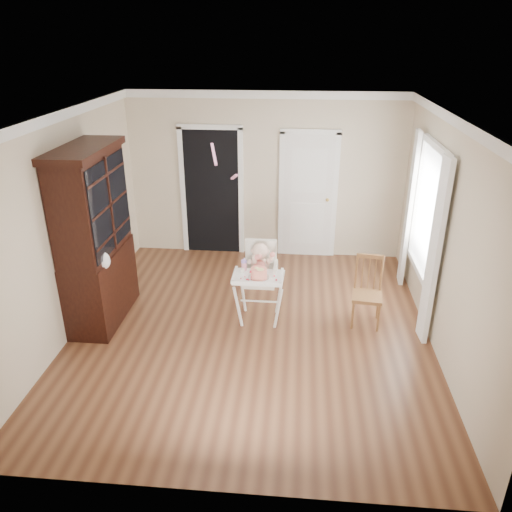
# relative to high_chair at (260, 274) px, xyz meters

# --- Properties ---
(floor) EXTENTS (5.00, 5.00, 0.00)m
(floor) POSITION_rel_high_chair_xyz_m (-0.09, -0.27, -0.68)
(floor) COLOR #512D1C
(floor) RESTS_ON ground
(ceiling) EXTENTS (5.00, 5.00, 0.00)m
(ceiling) POSITION_rel_high_chair_xyz_m (-0.09, -0.27, 2.02)
(ceiling) COLOR white
(ceiling) RESTS_ON wall_back
(wall_back) EXTENTS (4.50, 0.00, 4.50)m
(wall_back) POSITION_rel_high_chair_xyz_m (-0.09, 2.23, 0.67)
(wall_back) COLOR #C2B398
(wall_back) RESTS_ON floor
(wall_left) EXTENTS (0.00, 5.00, 5.00)m
(wall_left) POSITION_rel_high_chair_xyz_m (-2.34, -0.27, 0.67)
(wall_left) COLOR #C2B398
(wall_left) RESTS_ON floor
(wall_right) EXTENTS (0.00, 5.00, 5.00)m
(wall_right) POSITION_rel_high_chair_xyz_m (2.16, -0.27, 0.67)
(wall_right) COLOR #C2B398
(wall_right) RESTS_ON floor
(crown_molding) EXTENTS (4.50, 5.00, 0.12)m
(crown_molding) POSITION_rel_high_chair_xyz_m (-0.09, -0.27, 1.96)
(crown_molding) COLOR white
(crown_molding) RESTS_ON ceiling
(doorway) EXTENTS (1.06, 0.05, 2.22)m
(doorway) POSITION_rel_high_chair_xyz_m (-0.99, 2.21, 0.43)
(doorway) COLOR black
(doorway) RESTS_ON wall_back
(closet_door) EXTENTS (0.96, 0.09, 2.13)m
(closet_door) POSITION_rel_high_chair_xyz_m (0.61, 2.20, 0.35)
(closet_door) COLOR white
(closet_door) RESTS_ON wall_back
(window_right) EXTENTS (0.13, 1.84, 2.30)m
(window_right) POSITION_rel_high_chair_xyz_m (2.09, 0.53, 0.61)
(window_right) COLOR white
(window_right) RESTS_ON wall_right
(high_chair) EXTENTS (0.64, 0.78, 1.10)m
(high_chair) POSITION_rel_high_chair_xyz_m (0.00, 0.00, 0.00)
(high_chair) COLOR white
(high_chair) RESTS_ON floor
(baby) EXTENTS (0.32, 0.24, 0.48)m
(baby) POSITION_rel_high_chair_xyz_m (0.00, 0.03, 0.16)
(baby) COLOR beige
(baby) RESTS_ON high_chair
(cake) EXTENTS (0.26, 0.26, 0.12)m
(cake) POSITION_rel_high_chair_xyz_m (0.01, -0.28, 0.15)
(cake) COLOR silver
(cake) RESTS_ON high_chair
(sippy_cup) EXTENTS (0.07, 0.07, 0.17)m
(sippy_cup) POSITION_rel_high_chair_xyz_m (-0.19, -0.09, 0.16)
(sippy_cup) COLOR #CB7C90
(sippy_cup) RESTS_ON high_chair
(china_cabinet) EXTENTS (0.61, 1.36, 2.30)m
(china_cabinet) POSITION_rel_high_chair_xyz_m (-2.07, -0.12, 0.47)
(china_cabinet) COLOR black
(china_cabinet) RESTS_ON floor
(dining_chair) EXTENTS (0.42, 0.42, 0.92)m
(dining_chair) POSITION_rel_high_chair_xyz_m (1.39, 0.05, -0.25)
(dining_chair) COLOR brown
(dining_chair) RESTS_ON floor
(streamer) EXTENTS (0.15, 0.48, 0.15)m
(streamer) POSITION_rel_high_chair_xyz_m (-0.49, -0.28, 1.60)
(streamer) COLOR pink
(streamer) RESTS_ON ceiling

